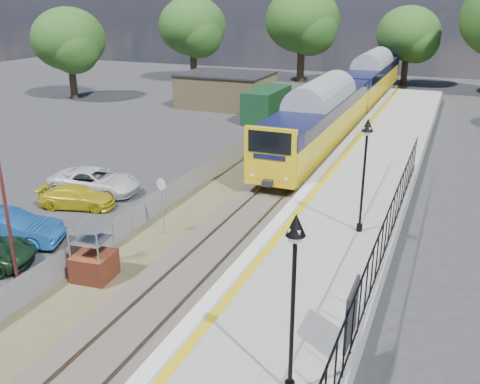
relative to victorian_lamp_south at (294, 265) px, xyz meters
The scene contains 16 objects.
ground 8.05m from the victorian_lamp_south, 143.97° to the left, with size 120.00×120.00×0.00m, color #2D2D30.
track_bed 15.50m from the victorian_lamp_south, 113.60° to the left, with size 5.90×80.00×0.29m.
platform 12.67m from the victorian_lamp_south, 96.18° to the left, with size 5.00×70.00×0.90m, color gray.
platform_edge 12.92m from the victorian_lamp_south, 105.65° to the left, with size 0.90×70.00×0.01m.
victorian_lamp_south is the anchor object (origin of this frame).
victorian_lamp_north 10.00m from the victorian_lamp_south, 91.15° to the left, with size 0.44×0.44×4.60m.
palisade_fence 6.79m from the victorian_lamp_south, 80.47° to the left, with size 0.12×26.00×2.00m.
wire_fence 19.07m from the victorian_lamp_south, 121.23° to the left, with size 0.06×52.00×1.20m.
outbuilding 38.94m from the victorian_lamp_south, 114.99° to the left, with size 10.80×10.10×3.12m.
tree_line 46.24m from the victorian_lamp_south, 95.09° to the left, with size 56.80×43.80×11.88m.
train 35.08m from the victorian_lamp_south, 99.03° to the left, with size 2.82×40.83×3.51m.
brick_plinth 10.10m from the victorian_lamp_south, 155.10° to the left, with size 1.46×1.46×2.16m.
speed_sign 12.02m from the victorian_lamp_south, 134.81° to the left, with size 0.51×0.20×2.63m.
car_blue 15.11m from the victorian_lamp_south, 160.20° to the left, with size 1.60×4.60×1.51m, color #1A519F.
car_yellow 17.26m from the victorian_lamp_south, 145.31° to the left, with size 1.51×3.71×1.08m, color gold.
car_white 18.75m from the victorian_lamp_south, 140.93° to the left, with size 2.21×4.79×1.33m, color silver.
Camera 1 is at (8.33, -14.00, 9.76)m, focal length 40.00 mm.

